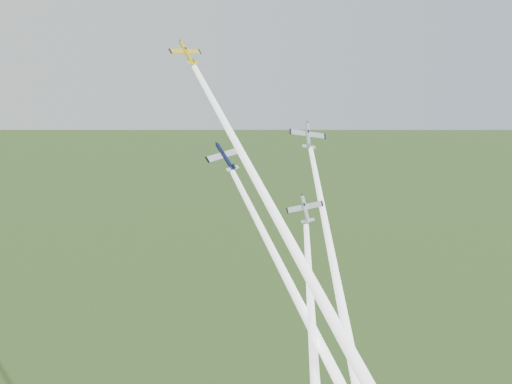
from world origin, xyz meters
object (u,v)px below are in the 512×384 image
(plane_yellow, at_px, (187,53))
(plane_silver_low, at_px, (305,209))
(plane_silver_right, at_px, (308,136))
(plane_navy, at_px, (225,157))

(plane_yellow, height_order, plane_silver_low, plane_yellow)
(plane_silver_low, bearing_deg, plane_silver_right, 83.57)
(plane_silver_right, distance_m, plane_silver_low, 22.43)
(plane_yellow, xyz_separation_m, plane_silver_right, (26.57, 2.46, -16.48))
(plane_silver_right, xyz_separation_m, plane_silver_low, (-10.24, -16.95, -10.54))
(plane_navy, xyz_separation_m, plane_silver_right, (21.36, 7.07, 1.87))
(plane_yellow, xyz_separation_m, plane_navy, (5.21, -4.61, -18.35))
(plane_yellow, xyz_separation_m, plane_silver_low, (16.33, -14.48, -27.02))
(plane_yellow, relative_size, plane_silver_low, 0.99)
(plane_yellow, bearing_deg, plane_silver_right, -10.20)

